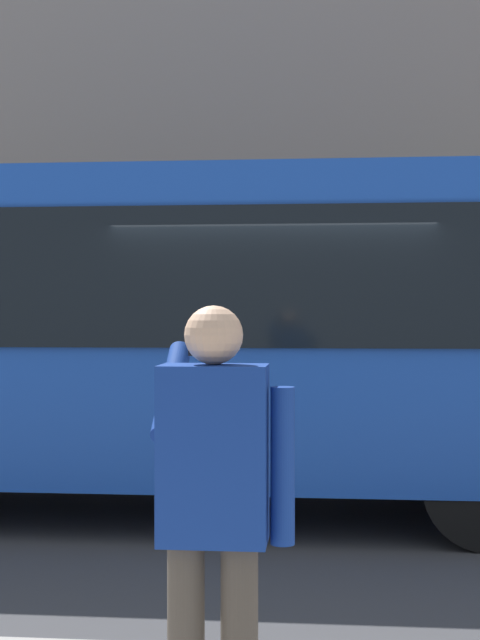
# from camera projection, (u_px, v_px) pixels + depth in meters

# --- Properties ---
(ground_plane) EXTENTS (60.00, 60.00, 0.00)m
(ground_plane) POSITION_uv_depth(u_px,v_px,m) (279.00, 518.00, 8.07)
(ground_plane) COLOR #38383A
(building_facade_far) EXTENTS (28.00, 1.55, 12.00)m
(building_facade_far) POSITION_uv_depth(u_px,v_px,m) (302.00, 56.00, 14.79)
(building_facade_far) COLOR gray
(building_facade_far) RESTS_ON ground_plane
(red_bus) EXTENTS (9.05, 2.54, 3.08)m
(red_bus) POSITION_uv_depth(u_px,v_px,m) (130.00, 328.00, 8.36)
(red_bus) COLOR #1947AD
(red_bus) RESTS_ON ground_plane
(pedestrian_photographer) EXTENTS (0.53, 0.52, 1.70)m
(pedestrian_photographer) POSITION_uv_depth(u_px,v_px,m) (214.00, 496.00, 3.39)
(pedestrian_photographer) COLOR #4C4238
(pedestrian_photographer) RESTS_ON sidewalk_curb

